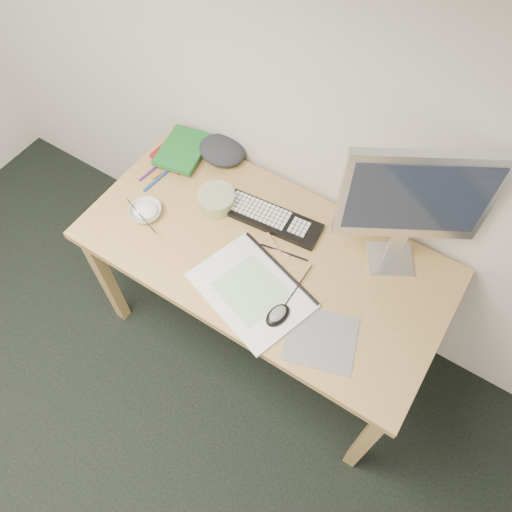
{
  "coord_description": "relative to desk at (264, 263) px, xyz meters",
  "views": [
    {
      "loc": [
        0.68,
        0.56,
        2.33
      ],
      "look_at": [
        0.17,
        1.35,
        0.83
      ],
      "focal_mm": 35.0,
      "sensor_mm": 36.0,
      "label": 1
    }
  ],
  "objects": [
    {
      "name": "pencil_black",
      "position": [
        0.07,
        0.04,
        0.09
      ],
      "size": [
        0.19,
        0.04,
        0.01
      ],
      "primitive_type": "cylinder",
      "rotation": [
        0.0,
        1.57,
        0.17
      ],
      "color": "black",
      "rests_on": "desk"
    },
    {
      "name": "desk",
      "position": [
        0.0,
        0.0,
        0.0
      ],
      "size": [
        1.4,
        0.7,
        0.75
      ],
      "color": "tan",
      "rests_on": "ground"
    },
    {
      "name": "marker_purple",
      "position": [
        -0.61,
        0.07,
        0.09
      ],
      "size": [
        0.03,
        0.12,
        0.01
      ],
      "primitive_type": "cylinder",
      "rotation": [
        0.0,
        1.57,
        1.46
      ],
      "color": "#57227C",
      "rests_on": "desk"
    },
    {
      "name": "rice_bowl",
      "position": [
        -0.48,
        -0.1,
        0.1
      ],
      "size": [
        0.16,
        0.16,
        0.04
      ],
      "primitive_type": "imported",
      "rotation": [
        0.0,
        0.0,
        -0.29
      ],
      "color": "white",
      "rests_on": "desk"
    },
    {
      "name": "pencil_tan",
      "position": [
        -0.02,
        0.07,
        0.09
      ],
      "size": [
        0.17,
        0.1,
        0.01
      ],
      "primitive_type": "cylinder",
      "rotation": [
        0.0,
        1.57,
        -0.51
      ],
      "color": "#A67958",
      "rests_on": "desk"
    },
    {
      "name": "marker_blue",
      "position": [
        -0.56,
        0.05,
        0.09
      ],
      "size": [
        0.03,
        0.14,
        0.01
      ],
      "primitive_type": "cylinder",
      "rotation": [
        0.0,
        1.57,
        1.47
      ],
      "color": "#1D459D",
      "rests_on": "desk"
    },
    {
      "name": "book_green",
      "position": [
        -0.55,
        0.23,
        0.12
      ],
      "size": [
        0.22,
        0.27,
        0.02
      ],
      "primitive_type": "cube",
      "rotation": [
        0.0,
        0.0,
        0.2
      ],
      "color": "#1B6D28",
      "rests_on": "book_red"
    },
    {
      "name": "sketchpad",
      "position": [
        0.05,
        -0.17,
        0.09
      ],
      "size": [
        0.48,
        0.4,
        0.01
      ],
      "primitive_type": "cube",
      "rotation": [
        0.0,
        0.0,
        -0.3
      ],
      "color": "white",
      "rests_on": "desk"
    },
    {
      "name": "monitor",
      "position": [
        0.42,
        0.23,
        0.43
      ],
      "size": [
        0.43,
        0.27,
        0.56
      ],
      "rotation": [
        0.0,
        0.0,
        0.53
      ],
      "color": "silver",
      "rests_on": "desk"
    },
    {
      "name": "keyboard",
      "position": [
        -0.05,
        0.14,
        0.09
      ],
      "size": [
        0.4,
        0.16,
        0.02
      ],
      "primitive_type": "cube",
      "rotation": [
        0.0,
        0.0,
        0.09
      ],
      "color": "black",
      "rests_on": "desk"
    },
    {
      "name": "marker_orange",
      "position": [
        -0.57,
        0.1,
        0.09
      ],
      "size": [
        0.04,
        0.12,
        0.01
      ],
      "primitive_type": "cylinder",
      "rotation": [
        0.0,
        1.57,
        1.34
      ],
      "color": "orange",
      "rests_on": "desk"
    },
    {
      "name": "cloth_lump",
      "position": [
        -0.41,
        0.31,
        0.12
      ],
      "size": [
        0.18,
        0.16,
        0.07
      ],
      "primitive_type": "ellipsoid",
      "rotation": [
        0.0,
        0.0,
        -0.08
      ],
      "color": "#2A2D32",
      "rests_on": "desk"
    },
    {
      "name": "mousepad",
      "position": [
        0.35,
        -0.19,
        0.08
      ],
      "size": [
        0.29,
        0.28,
        0.0
      ],
      "primitive_type": "cube",
      "rotation": [
        0.0,
        0.0,
        0.32
      ],
      "color": "gray",
      "rests_on": "desk"
    },
    {
      "name": "fruit_tub",
      "position": [
        -0.27,
        0.08,
        0.12
      ],
      "size": [
        0.17,
        0.17,
        0.07
      ],
      "primitive_type": "cylinder",
      "rotation": [
        0.0,
        0.0,
        -0.18
      ],
      "color": "#E3C650",
      "rests_on": "desk"
    },
    {
      "name": "chopsticks",
      "position": [
        -0.47,
        -0.14,
        0.12
      ],
      "size": [
        0.21,
        0.08,
        0.02
      ],
      "primitive_type": "cylinder",
      "rotation": [
        0.0,
        1.57,
        -0.33
      ],
      "color": "#B0B0B2",
      "rests_on": "rice_bowl"
    },
    {
      "name": "book_red",
      "position": [
        -0.57,
        0.24,
        0.09
      ],
      "size": [
        0.18,
        0.23,
        0.02
      ],
      "primitive_type": "cube",
      "rotation": [
        0.0,
        0.0,
        -0.07
      ],
      "color": "maroon",
      "rests_on": "desk"
    },
    {
      "name": "pencil_pink",
      "position": [
        0.01,
        0.03,
        0.09
      ],
      "size": [
        0.16,
        0.02,
        0.01
      ],
      "primitive_type": "cylinder",
      "rotation": [
        0.0,
        1.57,
        0.08
      ],
      "color": "pink",
      "rests_on": "desk"
    },
    {
      "name": "mouse",
      "position": [
        0.19,
        -0.21,
        0.11
      ],
      "size": [
        0.08,
        0.11,
        0.04
      ],
      "primitive_type": "ellipsoid",
      "rotation": [
        0.0,
        0.0,
        -0.18
      ],
      "color": "black",
      "rests_on": "sketchpad"
    }
  ]
}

